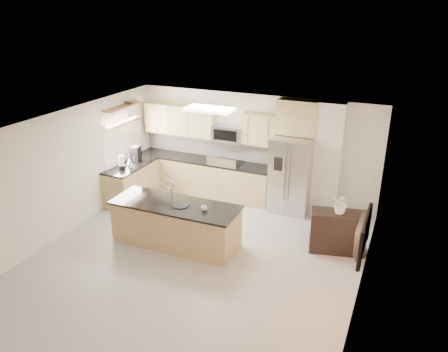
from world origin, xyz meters
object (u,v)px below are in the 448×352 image
at_px(coffee_maker, 136,154).
at_px(cup, 204,208).
at_px(microwave, 228,134).
at_px(refrigerator, 291,175).
at_px(range, 226,180).
at_px(island, 176,224).
at_px(platter, 181,205).
at_px(bowl, 130,101).
at_px(credenza, 338,232).
at_px(flower_vase, 342,199).
at_px(blender, 122,163).
at_px(kettle, 130,162).
at_px(television, 357,234).

bearing_deg(coffee_maker, cup, -32.52).
distance_m(microwave, refrigerator, 1.82).
bearing_deg(range, island, -90.58).
distance_m(platter, bowl, 3.38).
xyz_separation_m(refrigerator, cup, (-1.02, -2.47, 0.05)).
relative_size(credenza, flower_vase, 1.73).
xyz_separation_m(microwave, platter, (0.12, -2.64, -0.73)).
bearing_deg(blender, cup, -22.59).
bearing_deg(kettle, credenza, -3.52).
bearing_deg(television, microwave, 47.25).
bearing_deg(refrigerator, flower_vase, -46.23).
relative_size(coffee_maker, flower_vase, 0.62).
bearing_deg(credenza, platter, -172.83).
height_order(range, credenza, range).
xyz_separation_m(range, television, (3.51, -3.12, 0.88)).
height_order(microwave, cup, microwave).
xyz_separation_m(platter, blender, (-2.20, 1.13, 0.17)).
distance_m(range, flower_vase, 3.44).
bearing_deg(flower_vase, platter, -160.34).
height_order(blender, bowl, bowl).
relative_size(refrigerator, bowl, 4.35).
distance_m(platter, flower_vase, 3.10).
relative_size(microwave, coffee_maker, 2.03).
height_order(blender, kettle, blender).
relative_size(microwave, blender, 2.21).
bearing_deg(platter, blender, 152.84).
height_order(refrigerator, island, refrigerator).
relative_size(platter, television, 0.30).
xyz_separation_m(bowl, television, (5.76, -2.49, -1.04)).
bearing_deg(refrigerator, credenza, -46.13).
bearing_deg(blender, island, -28.19).
height_order(island, platter, island).
relative_size(range, cup, 9.35).
xyz_separation_m(range, refrigerator, (1.66, -0.05, 0.42)).
xyz_separation_m(microwave, kettle, (-2.02, -1.27, -0.60)).
distance_m(microwave, blender, 2.63).
relative_size(blender, bowl, 0.84).
xyz_separation_m(platter, kettle, (-2.15, 1.37, 0.13)).
bearing_deg(television, flower_vase, 16.29).
relative_size(refrigerator, cup, 14.60).
bearing_deg(television, range, 48.36).
distance_m(credenza, television, 1.97).
distance_m(range, island, 2.49).
bearing_deg(refrigerator, range, 178.40).
bearing_deg(refrigerator, island, -124.64).
bearing_deg(platter, flower_vase, 19.66).
bearing_deg(microwave, kettle, -147.93).
distance_m(credenza, flower_vase, 0.73).
xyz_separation_m(refrigerator, platter, (-1.54, -2.47, 0.01)).
bearing_deg(kettle, cup, -27.22).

